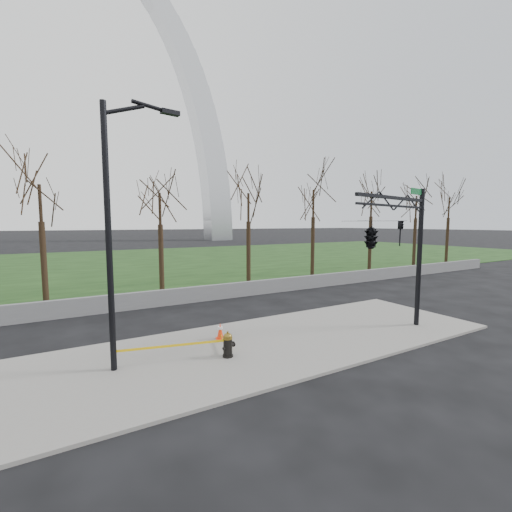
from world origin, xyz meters
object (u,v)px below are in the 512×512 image
fire_hydrant (228,345)px  traffic_signal_mast (382,234)px  traffic_cone (220,331)px  street_light (116,218)px

fire_hydrant → traffic_signal_mast: traffic_signal_mast is taller
traffic_cone → traffic_signal_mast: (5.08, -3.21, 3.73)m
traffic_signal_mast → traffic_cone: bearing=136.4°
fire_hydrant → traffic_cone: fire_hydrant is taller
street_light → fire_hydrant: bearing=-21.9°
fire_hydrant → street_light: bearing=145.7°
street_light → traffic_signal_mast: 9.08m
traffic_cone → traffic_signal_mast: 7.07m
traffic_cone → traffic_signal_mast: size_ratio=0.11×
fire_hydrant → traffic_cone: size_ratio=1.36×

